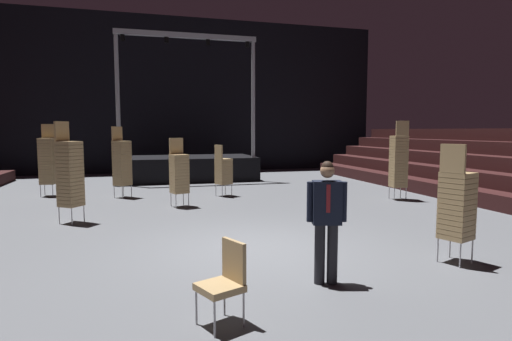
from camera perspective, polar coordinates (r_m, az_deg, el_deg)
The scene contains 12 objects.
ground_plane at distance 7.91m, azimuth -0.67°, elevation -10.88°, with size 22.00×30.00×0.10m, color #515459.
arena_end_wall at distance 22.49m, azimuth -10.69°, elevation 10.05°, with size 22.00×0.30×8.00m, color black.
stage_riser at distance 18.79m, azimuth -9.54°, elevation 0.65°, with size 5.98×3.23×6.07m.
man_with_tie at distance 5.98m, azimuth 9.64°, elevation -5.99°, with size 0.57×0.33×1.76m.
chair_stack_front_left at distance 12.04m, azimuth -10.46°, elevation -0.29°, with size 0.55×0.55×1.96m.
chair_stack_front_right at distance 13.82m, azimuth 18.91°, elevation 1.29°, with size 0.50×0.50×2.48m.
chair_stack_mid_left at distance 7.57m, azimuth 25.74°, elevation -4.14°, with size 0.57×0.57×1.96m.
chair_stack_mid_right at distance 14.16m, azimuth -17.86°, elevation 1.08°, with size 0.62×0.62×2.31m.
chair_stack_mid_centre at distance 15.43m, azimuth -26.62°, elevation 1.26°, with size 0.50×0.50×2.39m.
chair_stack_rear_left at distance 10.67m, azimuth -24.10°, elevation -0.28°, with size 0.62×0.62×2.39m.
chair_stack_rear_right at distance 13.85m, azimuth -4.48°, elevation 0.01°, with size 0.58×0.58×1.71m.
loose_chair_near_man at distance 4.83m, azimuth -4.27°, elevation -14.46°, with size 0.58×0.58×0.95m.
Camera 1 is at (-1.94, -7.33, 2.18)m, focal length 29.28 mm.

